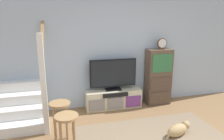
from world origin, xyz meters
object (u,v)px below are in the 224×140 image
(bar_stool_far, at_px, (60,113))
(media_console, at_px, (113,99))
(bar_stool_near, at_px, (67,127))
(desk_clock, at_px, (162,44))
(dog, at_px, (179,130))
(television, at_px, (113,74))
(side_cabinet, at_px, (158,77))

(bar_stool_far, bearing_deg, media_console, 43.30)
(bar_stool_near, height_order, bar_stool_far, bar_stool_far)
(desk_clock, relative_size, bar_stool_far, 0.36)
(media_console, bearing_deg, dog, -60.86)
(desk_clock, relative_size, bar_stool_near, 0.37)
(media_console, bearing_deg, bar_stool_far, -136.70)
(television, distance_m, side_cabinet, 1.13)
(desk_clock, bearing_deg, television, 178.58)
(desk_clock, relative_size, dog, 0.49)
(bar_stool_near, height_order, dog, bar_stool_near)
(media_console, relative_size, side_cabinet, 0.96)
(bar_stool_near, bearing_deg, television, 55.52)
(television, relative_size, side_cabinet, 0.80)
(television, relative_size, bar_stool_near, 1.53)
(desk_clock, bearing_deg, side_cabinet, 160.68)
(bar_stool_far, bearing_deg, side_cabinet, 26.23)
(dog, bearing_deg, media_console, 119.14)
(bar_stool_far, xyz_separation_m, dog, (2.01, -0.32, -0.41))
(media_console, bearing_deg, bar_stool_near, -124.88)
(desk_clock, distance_m, dog, 2.00)
(media_console, relative_size, bar_stool_far, 1.80)
(media_console, xyz_separation_m, desk_clock, (1.16, -0.00, 1.25))
(media_console, distance_m, side_cabinet, 1.20)
(desk_clock, xyz_separation_m, bar_stool_near, (-2.27, -1.59, -0.94))
(bar_stool_far, relative_size, dog, 1.34)
(television, bearing_deg, dog, -61.26)
(television, distance_m, bar_stool_far, 1.69)
(bar_stool_near, bearing_deg, bar_stool_far, 100.66)
(side_cabinet, xyz_separation_m, desk_clock, (0.04, -0.01, 0.80))
(bar_stool_near, bearing_deg, side_cabinet, 35.78)
(desk_clock, height_order, bar_stool_near, desk_clock)
(media_console, height_order, dog, media_console)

